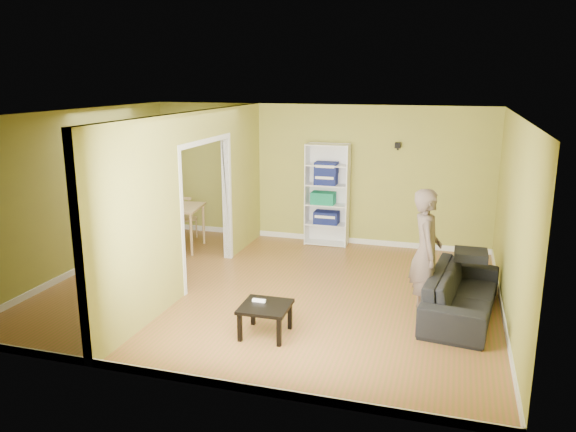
# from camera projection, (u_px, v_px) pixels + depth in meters

# --- Properties ---
(room_shell) EXTENTS (6.50, 6.50, 6.50)m
(room_shell) POSITION_uv_depth(u_px,v_px,m) (271.00, 205.00, 8.05)
(room_shell) COLOR #975433
(room_shell) RESTS_ON ground
(partition) EXTENTS (0.22, 5.50, 2.60)m
(partition) POSITION_uv_depth(u_px,v_px,m) (195.00, 200.00, 8.38)
(partition) COLOR #999843
(partition) RESTS_ON ground
(wall_speaker) EXTENTS (0.10, 0.10, 0.10)m
(wall_speaker) POSITION_uv_depth(u_px,v_px,m) (398.00, 145.00, 9.99)
(wall_speaker) COLOR black
(wall_speaker) RESTS_ON room_shell
(sofa) EXTENTS (2.15, 1.14, 0.78)m
(sofa) POSITION_uv_depth(u_px,v_px,m) (462.00, 286.00, 7.41)
(sofa) COLOR black
(sofa) RESTS_ON ground
(person) EXTENTS (0.81, 0.68, 1.99)m
(person) POSITION_uv_depth(u_px,v_px,m) (427.00, 241.00, 7.34)
(person) COLOR slate
(person) RESTS_ON ground
(bookshelf) EXTENTS (0.80, 0.35, 1.90)m
(bookshelf) POSITION_uv_depth(u_px,v_px,m) (328.00, 194.00, 10.48)
(bookshelf) COLOR white
(bookshelf) RESTS_ON ground
(paper_box_navy_a) EXTENTS (0.45, 0.29, 0.23)m
(paper_box_navy_a) POSITION_uv_depth(u_px,v_px,m) (326.00, 217.00, 10.55)
(paper_box_navy_a) COLOR navy
(paper_box_navy_a) RESTS_ON bookshelf
(paper_box_teal) EXTENTS (0.44, 0.29, 0.22)m
(paper_box_teal) POSITION_uv_depth(u_px,v_px,m) (323.00, 198.00, 10.48)
(paper_box_teal) COLOR #0F574D
(paper_box_teal) RESTS_ON bookshelf
(paper_box_navy_b) EXTENTS (0.41, 0.26, 0.21)m
(paper_box_navy_b) POSITION_uv_depth(u_px,v_px,m) (326.00, 179.00, 10.38)
(paper_box_navy_b) COLOR #151949
(paper_box_navy_b) RESTS_ON bookshelf
(paper_box_navy_c) EXTENTS (0.41, 0.27, 0.21)m
(paper_box_navy_c) POSITION_uv_depth(u_px,v_px,m) (326.00, 167.00, 10.32)
(paper_box_navy_c) COLOR #181952
(paper_box_navy_c) RESTS_ON bookshelf
(coffee_table) EXTENTS (0.59, 0.59, 0.39)m
(coffee_table) POSITION_uv_depth(u_px,v_px,m) (265.00, 310.00, 6.82)
(coffee_table) COLOR black
(coffee_table) RESTS_ON ground
(game_controller) EXTENTS (0.17, 0.04, 0.03)m
(game_controller) POSITION_uv_depth(u_px,v_px,m) (259.00, 301.00, 6.90)
(game_controller) COLOR white
(game_controller) RESTS_ON coffee_table
(dining_table) EXTENTS (1.28, 0.86, 0.80)m
(dining_table) POSITION_uv_depth(u_px,v_px,m) (166.00, 210.00, 10.23)
(dining_table) COLOR tan
(dining_table) RESTS_ON ground
(chair_left) EXTENTS (0.60, 0.60, 1.05)m
(chair_left) POSITION_uv_depth(u_px,v_px,m) (127.00, 218.00, 10.46)
(chair_left) COLOR #D6AE85
(chair_left) RESTS_ON ground
(chair_near) EXTENTS (0.50, 0.50, 0.87)m
(chair_near) POSITION_uv_depth(u_px,v_px,m) (157.00, 234.00, 9.75)
(chair_near) COLOR tan
(chair_near) RESTS_ON ground
(chair_far) EXTENTS (0.45, 0.45, 0.87)m
(chair_far) POSITION_uv_depth(u_px,v_px,m) (187.00, 217.00, 10.90)
(chair_far) COLOR tan
(chair_far) RESTS_ON ground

